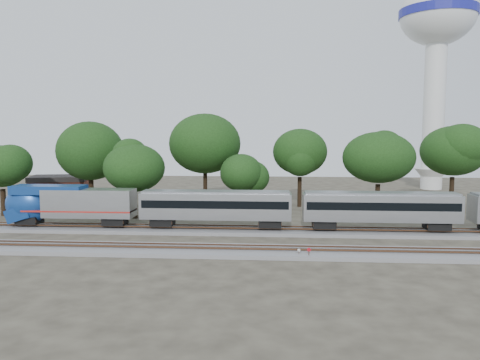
{
  "coord_description": "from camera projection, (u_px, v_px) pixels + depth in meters",
  "views": [
    {
      "loc": [
        3.4,
        -49.82,
        12.0
      ],
      "look_at": [
        -0.5,
        5.0,
        6.48
      ],
      "focal_mm": 35.0,
      "sensor_mm": 36.0,
      "label": 1
    }
  ],
  "objects": [
    {
      "name": "ground",
      "position": [
        241.0,
        244.0,
        50.88
      ],
      "size": [
        160.0,
        160.0,
        0.0
      ],
      "primitive_type": "plane",
      "color": "#383328",
      "rests_on": "ground"
    },
    {
      "name": "track_far",
      "position": [
        245.0,
        231.0,
        56.81
      ],
      "size": [
        160.0,
        5.0,
        0.73
      ],
      "color": "slate",
      "rests_on": "ground"
    },
    {
      "name": "track_near",
      "position": [
        239.0,
        251.0,
        46.89
      ],
      "size": [
        160.0,
        5.0,
        0.73
      ],
      "color": "slate",
      "rests_on": "ground"
    },
    {
      "name": "train",
      "position": [
        467.0,
        208.0,
        54.66
      ],
      "size": [
        114.18,
        3.26,
        4.81
      ],
      "color": "#B3B5BA",
      "rests_on": "ground"
    },
    {
      "name": "switch_stand_red",
      "position": [
        309.0,
        252.0,
        44.5
      ],
      "size": [
        0.36,
        0.07,
        1.12
      ],
      "rotation": [
        0.0,
        0.0,
        -0.07
      ],
      "color": "#512D19",
      "rests_on": "ground"
    },
    {
      "name": "switch_stand_white",
      "position": [
        299.0,
        252.0,
        44.98
      ],
      "size": [
        0.28,
        0.15,
        0.92
      ],
      "rotation": [
        0.0,
        0.0,
        -0.44
      ],
      "color": "#512D19",
      "rests_on": "ground"
    },
    {
      "name": "switch_lever",
      "position": [
        304.0,
        256.0,
        45.16
      ],
      "size": [
        0.57,
        0.45,
        0.3
      ],
      "primitive_type": "cube",
      "rotation": [
        0.0,
        0.0,
        -0.34
      ],
      "color": "#512D19",
      "rests_on": "ground"
    },
    {
      "name": "water_tower",
      "position": [
        437.0,
        36.0,
        97.81
      ],
      "size": [
        15.69,
        15.69,
        43.44
      ],
      "color": "silver",
      "rests_on": "ground"
    },
    {
      "name": "brick_building",
      "position": [
        60.0,
        188.0,
        82.29
      ],
      "size": [
        10.78,
        8.71,
        4.55
      ],
      "rotation": [
        0.0,
        0.0,
        0.23
      ],
      "color": "brown",
      "rests_on": "ground"
    },
    {
      "name": "tree_0",
      "position": [
        2.0,
        166.0,
        67.6
      ],
      "size": [
        7.35,
        7.35,
        10.36
      ],
      "color": "black",
      "rests_on": "ground"
    },
    {
      "name": "tree_1",
      "position": [
        90.0,
        151.0,
        72.72
      ],
      "size": [
        9.4,
        9.4,
        13.25
      ],
      "color": "black",
      "rests_on": "ground"
    },
    {
      "name": "tree_2",
      "position": [
        134.0,
        168.0,
        65.56
      ],
      "size": [
        7.26,
        7.26,
        10.23
      ],
      "color": "black",
      "rests_on": "ground"
    },
    {
      "name": "tree_3",
      "position": [
        205.0,
        144.0,
        74.89
      ],
      "size": [
        10.5,
        10.5,
        14.8
      ],
      "color": "black",
      "rests_on": "ground"
    },
    {
      "name": "tree_4",
      "position": [
        241.0,
        173.0,
        69.1
      ],
      "size": [
        6.28,
        6.28,
        8.86
      ],
      "color": "black",
      "rests_on": "ground"
    },
    {
      "name": "tree_5",
      "position": [
        300.0,
        152.0,
        75.74
      ],
      "size": [
        9.14,
        9.14,
        12.89
      ],
      "color": "black",
      "rests_on": "ground"
    },
    {
      "name": "tree_6",
      "position": [
        379.0,
        158.0,
        67.67
      ],
      "size": [
        8.63,
        8.63,
        12.17
      ],
      "color": "black",
      "rests_on": "ground"
    },
    {
      "name": "tree_7",
      "position": [
        453.0,
        151.0,
        75.01
      ],
      "size": [
        9.32,
        9.32,
        13.13
      ],
      "color": "black",
      "rests_on": "ground"
    }
  ]
}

